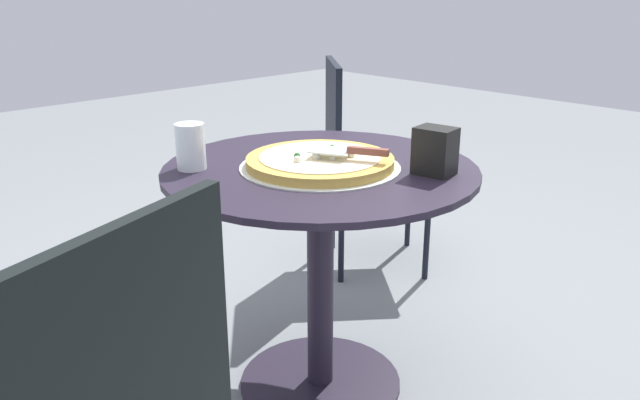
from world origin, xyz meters
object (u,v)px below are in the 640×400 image
object	(u,v)px
patio_table	(320,236)
drinking_cup	(191,146)
napkin_dispenser	(435,151)
pizza_server	(350,151)
pizza_on_tray	(320,162)
patio_chair_far	(361,150)

from	to	relation	value
patio_table	drinking_cup	bearing A→B (deg)	-130.38
patio_table	napkin_dispenser	xyz separation A→B (m)	(0.26, 0.16, 0.27)
pizza_server	drinking_cup	distance (m)	0.42
patio_table	pizza_on_tray	size ratio (longest dim) A/B	1.97
patio_table	napkin_dispenser	world-z (taller)	napkin_dispenser
patio_table	patio_chair_far	size ratio (longest dim) A/B	0.99
pizza_server	patio_chair_far	size ratio (longest dim) A/B	0.24
napkin_dispenser	drinking_cup	bearing A→B (deg)	-146.44
drinking_cup	napkin_dispenser	bearing A→B (deg)	41.39
pizza_on_tray	patio_table	bearing A→B (deg)	131.05
pizza_server	napkin_dispenser	distance (m)	0.22
pizza_on_tray	drinking_cup	size ratio (longest dim) A/B	3.54
pizza_on_tray	patio_chair_far	size ratio (longest dim) A/B	0.50
patio_table	patio_chair_far	bearing A→B (deg)	124.88
napkin_dispenser	patio_chair_far	distance (m)	0.99
napkin_dispenser	patio_chair_far	bearing A→B (deg)	135.49
pizza_server	napkin_dispenser	world-z (taller)	napkin_dispenser
patio_table	napkin_dispenser	distance (m)	0.40
pizza_on_tray	patio_chair_far	world-z (taller)	patio_chair_far
pizza_on_tray	pizza_server	bearing A→B (deg)	22.69
patio_chair_far	patio_table	bearing A→B (deg)	-55.12
patio_table	napkin_dispenser	bearing A→B (deg)	32.06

